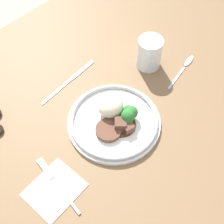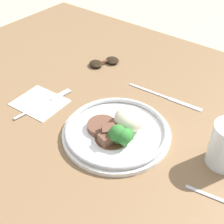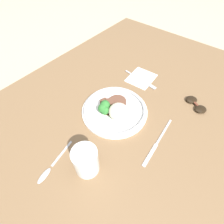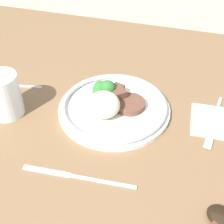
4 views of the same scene
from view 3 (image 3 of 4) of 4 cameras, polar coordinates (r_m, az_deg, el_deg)
name	(u,v)px [view 3 (image 3 of 4)]	position (r m, az deg, el deg)	size (l,w,h in m)	color
ground_plane	(116,128)	(0.68, 1.47, -5.28)	(8.00, 8.00, 0.00)	tan
dining_table	(117,126)	(0.66, 1.50, -4.51)	(1.52, 1.01, 0.03)	brown
napkin	(141,78)	(0.84, 9.52, 10.90)	(0.13, 0.12, 0.00)	white
plate	(114,109)	(0.67, 0.73, 0.89)	(0.25, 0.25, 0.07)	white
juice_glass	(86,161)	(0.53, -8.47, -15.64)	(0.07, 0.07, 0.10)	yellow
fork	(143,81)	(0.82, 10.08, 9.92)	(0.03, 0.18, 0.00)	#B7B7BC
knife	(157,143)	(0.63, 14.54, -9.77)	(0.22, 0.03, 0.00)	#B7B7BC
spoon	(49,170)	(0.60, -19.92, -17.31)	(0.16, 0.04, 0.01)	#B7B7BC
sunglasses	(196,104)	(0.78, 25.71, 2.28)	(0.09, 0.11, 0.01)	black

